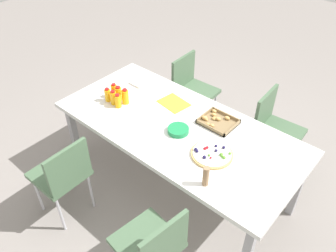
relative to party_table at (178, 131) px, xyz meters
name	(u,v)px	position (x,y,z in m)	size (l,w,h in m)	color
ground_plane	(177,184)	(0.00, 0.00, -0.68)	(12.00, 12.00, 0.00)	gray
party_table	(178,131)	(0.00, 0.00, 0.00)	(2.11, 0.99, 0.74)	silver
chair_far_right	(274,126)	(0.51, 0.81, -0.18)	(0.42, 0.42, 0.83)	#4C6B4C
chair_far_left	(191,86)	(-0.51, 0.85, -0.18)	(0.41, 0.41, 0.83)	#4C6B4C
chair_near_right	(153,245)	(0.49, -0.85, -0.18)	(0.45, 0.45, 0.83)	#4C6B4C
chair_near_left	(63,173)	(-0.49, -0.86, -0.18)	(0.41, 0.41, 0.83)	#4C6B4C
juice_bottle_0	(108,95)	(-0.71, -0.14, 0.12)	(0.05, 0.05, 0.13)	#F9AD14
juice_bottle_1	(113,98)	(-0.64, -0.14, 0.12)	(0.06, 0.06, 0.14)	#F9AC14
juice_bottle_2	(118,101)	(-0.57, -0.15, 0.12)	(0.06, 0.06, 0.13)	#FAAE14
juice_bottle_3	(114,91)	(-0.72, -0.06, 0.13)	(0.05, 0.05, 0.14)	#FAAE14
juice_bottle_4	(118,94)	(-0.65, -0.07, 0.13)	(0.06, 0.06, 0.14)	#FAAE14
juice_bottle_5	(125,97)	(-0.57, -0.06, 0.13)	(0.06, 0.06, 0.15)	#F8AE14
fruit_pizza	(212,154)	(0.42, -0.10, 0.07)	(0.32, 0.32, 0.05)	tan
snack_tray	(217,121)	(0.22, 0.25, 0.07)	(0.29, 0.25, 0.04)	olive
plate_stack	(178,130)	(0.06, -0.06, 0.08)	(0.17, 0.17, 0.04)	#1E8C4C
napkin_stack	(139,82)	(-0.71, 0.25, 0.07)	(0.15, 0.15, 0.02)	white
cardboard_tube	(206,176)	(0.55, -0.37, 0.14)	(0.04, 0.04, 0.16)	#9E7A56
paper_folder	(174,103)	(-0.23, 0.22, 0.06)	(0.26, 0.20, 0.01)	yellow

